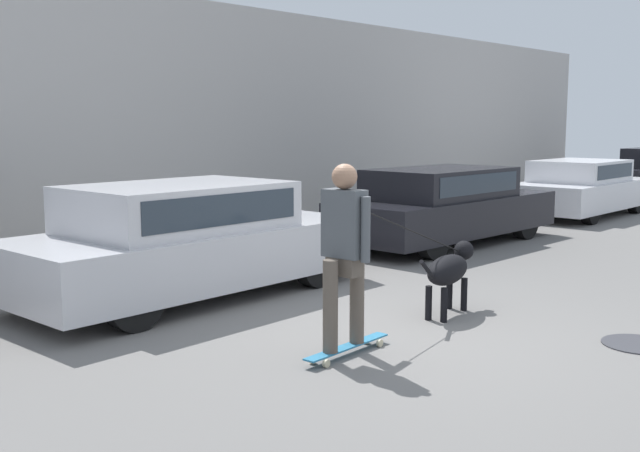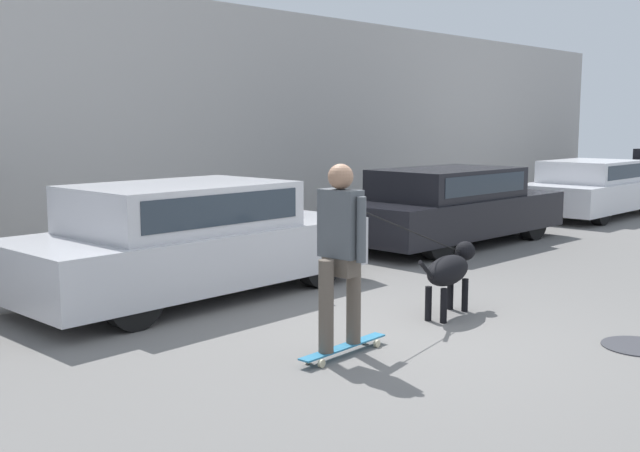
{
  "view_description": "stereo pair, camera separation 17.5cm",
  "coord_description": "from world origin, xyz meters",
  "px_view_note": "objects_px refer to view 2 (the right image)",
  "views": [
    {
      "loc": [
        -5.51,
        -4.34,
        2.03
      ],
      "look_at": [
        0.17,
        1.02,
        0.95
      ],
      "focal_mm": 42.0,
      "sensor_mm": 36.0,
      "label": 1
    },
    {
      "loc": [
        -5.39,
        -4.47,
        2.03
      ],
      "look_at": [
        0.17,
        1.02,
        0.95
      ],
      "focal_mm": 42.0,
      "sensor_mm": 36.0,
      "label": 2
    }
  ],
  "objects_px": {
    "parked_car_1": "(190,241)",
    "skateboarder": "(342,247)",
    "parked_car_3": "(592,189)",
    "parked_car_2": "(452,207)",
    "dog": "(450,270)"
  },
  "relations": [
    {
      "from": "parked_car_1",
      "to": "skateboarder",
      "type": "height_order",
      "value": "skateboarder"
    },
    {
      "from": "parked_car_1",
      "to": "parked_car_3",
      "type": "bearing_deg",
      "value": -1.67
    },
    {
      "from": "parked_car_1",
      "to": "parked_car_3",
      "type": "xyz_separation_m",
      "value": [
        10.6,
        0.0,
        -0.06
      ]
    },
    {
      "from": "parked_car_1",
      "to": "skateboarder",
      "type": "relative_size",
      "value": 1.59
    },
    {
      "from": "parked_car_1",
      "to": "parked_car_2",
      "type": "relative_size",
      "value": 0.97
    },
    {
      "from": "parked_car_1",
      "to": "parked_car_3",
      "type": "distance_m",
      "value": 10.6
    },
    {
      "from": "parked_car_1",
      "to": "dog",
      "type": "xyz_separation_m",
      "value": [
        1.41,
        -2.68,
        -0.17
      ]
    },
    {
      "from": "parked_car_2",
      "to": "parked_car_3",
      "type": "relative_size",
      "value": 1.1
    },
    {
      "from": "parked_car_2",
      "to": "skateboarder",
      "type": "bearing_deg",
      "value": -153.25
    },
    {
      "from": "parked_car_1",
      "to": "parked_car_2",
      "type": "height_order",
      "value": "parked_car_1"
    },
    {
      "from": "dog",
      "to": "parked_car_2",
      "type": "bearing_deg",
      "value": 22.87
    },
    {
      "from": "parked_car_1",
      "to": "skateboarder",
      "type": "xyz_separation_m",
      "value": [
        -0.44,
        -2.84,
        0.31
      ]
    },
    {
      "from": "parked_car_2",
      "to": "parked_car_3",
      "type": "height_order",
      "value": "parked_car_2"
    },
    {
      "from": "parked_car_1",
      "to": "parked_car_2",
      "type": "xyz_separation_m",
      "value": [
        5.31,
        0.0,
        -0.02
      ]
    },
    {
      "from": "skateboarder",
      "to": "parked_car_1",
      "type": "bearing_deg",
      "value": 78.0
    }
  ]
}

